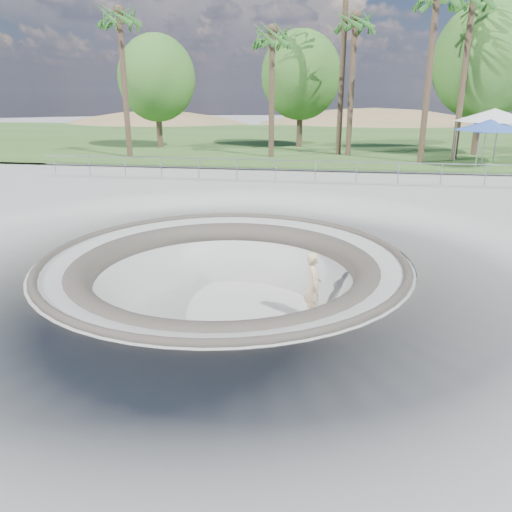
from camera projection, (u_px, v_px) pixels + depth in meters
The scene contains 17 objects.
ground at pixel (224, 258), 14.04m from camera, with size 180.00×180.00×0.00m, color #A0A19C.
skate_bowl at pixel (226, 317), 14.62m from camera, with size 14.00×14.00×4.10m.
grass_strip at pixel (304, 139), 45.83m from camera, with size 180.00×36.00×0.12m.
distant_hills at pixel (341, 177), 69.27m from camera, with size 103.20×45.00×28.60m.
safety_railing at pixel (276, 170), 25.07m from camera, with size 25.00×0.06×1.03m.
skateboard at pixel (312, 317), 14.62m from camera, with size 0.90×0.55×0.09m.
skater at pixel (313, 285), 14.30m from camera, with size 0.72×0.48×1.99m, color #CDB484.
canopy_white at pixel (495, 115), 29.69m from camera, with size 5.92×5.92×3.19m.
canopy_blue at pixel (490, 125), 28.37m from camera, with size 5.08×5.08×2.66m.
palm_a at pixel (119, 20), 30.51m from camera, with size 2.60×2.60×9.72m.
palm_b at pixel (272, 38), 30.96m from camera, with size 2.60×2.60×8.68m.
palm_d at pixel (355, 25), 31.38m from camera, with size 2.60×2.60×9.55m.
palm_e at pixel (437, 0), 27.89m from camera, with size 2.60×2.60×10.49m.
palm_f at pixel (473, 4), 29.31m from camera, with size 2.60×2.60×10.55m.
bushy_tree_left at pixel (156, 78), 37.04m from camera, with size 5.77×5.24×8.32m.
bushy_tree_mid at pixel (301, 75), 37.53m from camera, with size 6.01×5.46×8.67m.
bushy_tree_right at pixel (486, 61), 32.40m from camera, with size 6.84×6.22×9.87m.
Camera 1 is at (2.98, -13.00, 4.50)m, focal length 35.00 mm.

